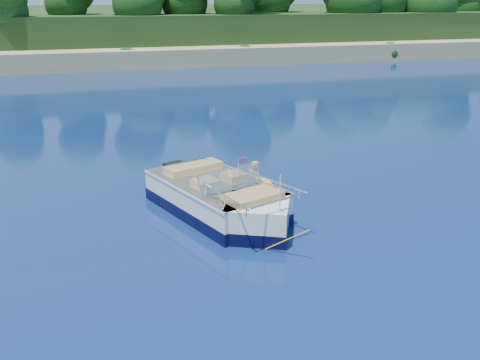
% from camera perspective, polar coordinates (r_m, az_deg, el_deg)
% --- Properties ---
extents(ground, '(160.00, 160.00, 0.00)m').
position_cam_1_polar(ground, '(11.53, 7.20, -10.34)').
color(ground, '#0A1846').
rests_on(ground, ground).
extents(shoreline, '(170.00, 59.00, 6.00)m').
position_cam_1_polar(shoreline, '(73.19, -13.60, 14.96)').
color(shoreline, '#977B57').
rests_on(shoreline, ground).
extents(motorboat, '(3.43, 5.80, 2.02)m').
position_cam_1_polar(motorboat, '(14.32, -1.79, -2.40)').
color(motorboat, white).
rests_on(motorboat, ground).
extents(tow_tube, '(1.51, 1.51, 0.35)m').
position_cam_1_polar(tow_tube, '(16.27, 1.31, -0.84)').
color(tow_tube, '#FEAF08').
rests_on(tow_tube, ground).
extents(boy, '(0.66, 0.83, 1.50)m').
position_cam_1_polar(boy, '(16.32, 1.36, -1.11)').
color(boy, tan).
rests_on(boy, ground).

